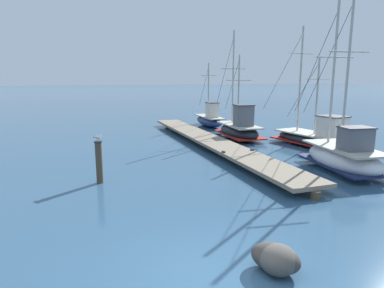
% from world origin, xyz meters
% --- Properties ---
extents(ground_plane, '(400.00, 400.00, 0.00)m').
position_xyz_m(ground_plane, '(0.00, 0.00, 0.00)').
color(ground_plane, '#335675').
extents(floating_dock, '(2.63, 19.82, 0.53)m').
position_xyz_m(floating_dock, '(5.62, 12.73, 0.36)').
color(floating_dock, gray).
rests_on(floating_dock, ground).
extents(fishing_boat_0, '(2.50, 7.04, 7.29)m').
position_xyz_m(fishing_boat_0, '(8.62, 14.32, 0.68)').
color(fishing_boat_0, black).
rests_on(fishing_boat_0, ground).
extents(fishing_boat_1, '(2.84, 6.90, 7.55)m').
position_xyz_m(fishing_boat_1, '(8.85, 5.38, 0.69)').
color(fishing_boat_1, silver).
rests_on(fishing_boat_1, ground).
extents(fishing_boat_2, '(2.84, 8.31, 7.17)m').
position_xyz_m(fishing_boat_2, '(11.61, 9.94, 0.56)').
color(fishing_boat_2, black).
rests_on(fishing_boat_2, ground).
extents(fishing_boat_3, '(1.82, 4.95, 5.30)m').
position_xyz_m(fishing_boat_3, '(9.12, 20.33, 0.62)').
color(fishing_boat_3, navy).
rests_on(fishing_boat_3, ground).
extents(mooring_piling, '(0.30, 0.30, 1.68)m').
position_xyz_m(mooring_piling, '(-1.43, 7.57, 0.87)').
color(mooring_piling, '#4C3D2D').
rests_on(mooring_piling, ground).
extents(perched_seagull, '(0.32, 0.29, 0.27)m').
position_xyz_m(perched_seagull, '(-1.44, 7.58, 1.82)').
color(perched_seagull, gold).
rests_on(perched_seagull, mooring_piling).
extents(shore_rock_near_left, '(1.16, 1.30, 0.64)m').
position_xyz_m(shore_rock_near_left, '(1.33, -0.22, 0.31)').
color(shore_rock_near_left, '#3F3A35').
rests_on(shore_rock_near_left, ground).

